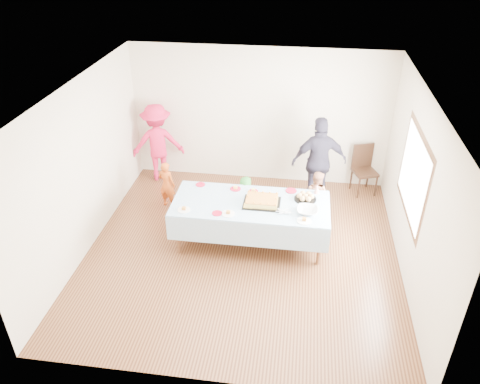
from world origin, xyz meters
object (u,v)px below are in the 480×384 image
Objects in this scene: birthday_cake at (262,201)px; adult_left at (158,143)px; dining_chair at (364,166)px; party_table at (251,206)px.

adult_left is at bearing 139.65° from birthday_cake.
dining_chair is 4.09m from adult_left.
birthday_cake is 0.37× the size of adult_left.
adult_left is (-4.08, -0.06, 0.26)m from dining_chair.
dining_chair is at bearing 45.39° from party_table.
birthday_cake is at bearing 0.01° from party_table.
party_table is 4.26× the size of birthday_cake.
party_table is at bearing 121.05° from adult_left.
dining_chair reaches higher than party_table.
party_table is 1.56× the size of adult_left.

